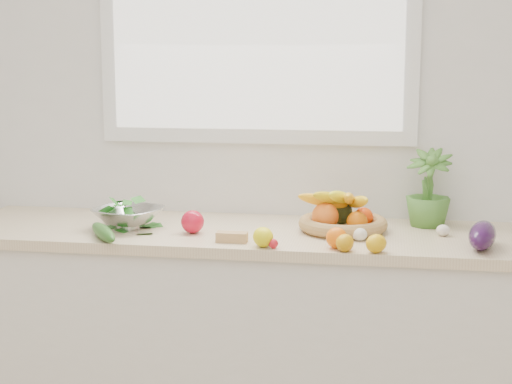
% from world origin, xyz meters
% --- Properties ---
extents(back_wall, '(4.50, 0.02, 2.70)m').
position_xyz_m(back_wall, '(0.00, 2.25, 1.35)').
color(back_wall, white).
rests_on(back_wall, ground).
extents(counter_cabinet, '(2.20, 0.58, 0.86)m').
position_xyz_m(counter_cabinet, '(0.00, 1.95, 0.43)').
color(counter_cabinet, silver).
rests_on(counter_cabinet, ground).
extents(countertop, '(2.24, 0.62, 0.04)m').
position_xyz_m(countertop, '(0.00, 1.95, 0.88)').
color(countertop, beige).
rests_on(countertop, counter_cabinet).
extents(window_frame, '(1.30, 0.03, 1.10)m').
position_xyz_m(window_frame, '(0.00, 2.23, 1.75)').
color(window_frame, white).
rests_on(window_frame, back_wall).
extents(window_pane, '(1.18, 0.01, 0.98)m').
position_xyz_m(window_pane, '(0.00, 2.21, 1.75)').
color(window_pane, white).
rests_on(window_pane, window_frame).
extents(orange_loose, '(0.10, 0.10, 0.07)m').
position_xyz_m(orange_loose, '(0.37, 1.71, 0.94)').
color(orange_loose, '#FC6807').
rests_on(orange_loose, countertop).
extents(lemon_a, '(0.08, 0.09, 0.06)m').
position_xyz_m(lemon_a, '(0.40, 1.67, 0.93)').
color(lemon_a, '#D08F0B').
rests_on(lemon_a, countertop).
extents(lemon_b, '(0.10, 0.10, 0.06)m').
position_xyz_m(lemon_b, '(0.50, 1.67, 0.93)').
color(lemon_b, '#E9AA0C').
rests_on(lemon_b, countertop).
extents(lemon_c, '(0.10, 0.11, 0.07)m').
position_xyz_m(lemon_c, '(0.12, 1.69, 0.93)').
color(lemon_c, yellow).
rests_on(lemon_c, countertop).
extents(apple, '(0.09, 0.09, 0.09)m').
position_xyz_m(apple, '(-0.18, 1.85, 0.94)').
color(apple, red).
rests_on(apple, countertop).
extents(ginger, '(0.11, 0.05, 0.04)m').
position_xyz_m(ginger, '(-0.01, 1.74, 0.92)').
color(ginger, tan).
rests_on(ginger, countertop).
extents(garlic_a, '(0.07, 0.07, 0.05)m').
position_xyz_m(garlic_a, '(0.44, 1.84, 0.92)').
color(garlic_a, white).
rests_on(garlic_a, countertop).
extents(garlic_b, '(0.06, 0.06, 0.04)m').
position_xyz_m(garlic_b, '(0.74, 1.96, 0.92)').
color(garlic_b, white).
rests_on(garlic_b, countertop).
extents(garlic_c, '(0.07, 0.07, 0.04)m').
position_xyz_m(garlic_c, '(0.47, 1.90, 0.92)').
color(garlic_c, white).
rests_on(garlic_c, countertop).
extents(eggplant, '(0.14, 0.25, 0.09)m').
position_xyz_m(eggplant, '(0.86, 1.79, 0.95)').
color(eggplant, '#2C0F39').
rests_on(eggplant, countertop).
extents(cucumber, '(0.20, 0.26, 0.05)m').
position_xyz_m(cucumber, '(-0.47, 1.71, 0.93)').
color(cucumber, '#2A5E1B').
rests_on(cucumber, countertop).
extents(radish, '(0.04, 0.04, 0.03)m').
position_xyz_m(radish, '(0.15, 1.67, 0.92)').
color(radish, red).
rests_on(radish, countertop).
extents(potted_herb, '(0.21, 0.21, 0.32)m').
position_xyz_m(potted_herb, '(0.69, 2.13, 1.04)').
color(potted_herb, '#47802E').
rests_on(potted_herb, countertop).
extents(fruit_basket, '(0.43, 0.43, 0.18)m').
position_xyz_m(fruit_basket, '(0.37, 1.98, 0.95)').
color(fruit_basket, '#AD7D4D').
rests_on(fruit_basket, countertop).
extents(colander_with_spinach, '(0.31, 0.31, 0.13)m').
position_xyz_m(colander_with_spinach, '(-0.44, 1.90, 0.96)').
color(colander_with_spinach, silver).
rests_on(colander_with_spinach, countertop).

